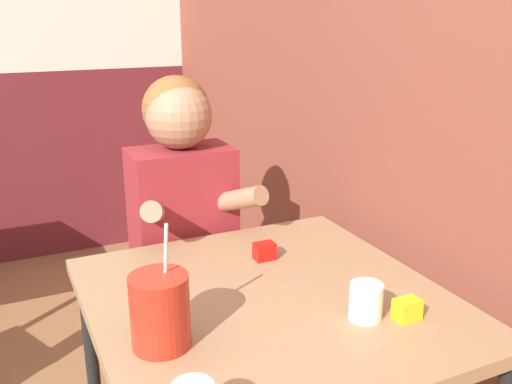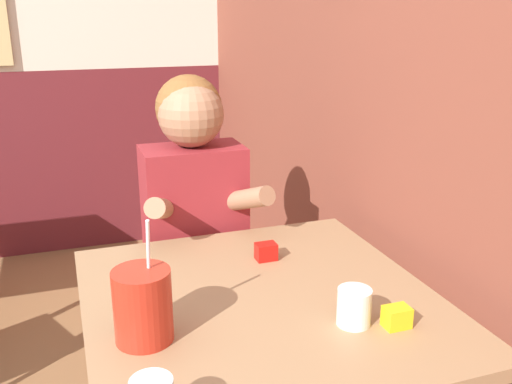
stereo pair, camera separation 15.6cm
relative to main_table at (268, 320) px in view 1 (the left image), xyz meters
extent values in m
cube|color=brown|center=(0.56, 0.94, 0.69)|extent=(0.06, 4.64, 2.70)
cube|color=#93704C|center=(0.00, 0.00, 0.05)|extent=(0.88, 0.91, 0.04)
cylinder|color=black|center=(-0.40, 0.42, -0.32)|extent=(0.04, 0.04, 0.70)
cylinder|color=black|center=(0.40, 0.42, -0.32)|extent=(0.04, 0.04, 0.70)
cube|color=maroon|center=(-0.03, 0.59, -0.44)|extent=(0.31, 0.20, 0.44)
cube|color=maroon|center=(-0.03, 0.59, 0.05)|extent=(0.34, 0.20, 0.55)
sphere|color=brown|center=(-0.03, 0.62, 0.46)|extent=(0.22, 0.22, 0.22)
sphere|color=#9E7051|center=(-0.03, 0.59, 0.44)|extent=(0.22, 0.22, 0.22)
cylinder|color=#9E7051|center=(-0.17, 0.45, 0.18)|extent=(0.14, 0.27, 0.15)
cylinder|color=#9E7051|center=(0.10, 0.45, 0.18)|extent=(0.14, 0.27, 0.15)
cylinder|color=#B22819|center=(-0.31, -0.10, 0.15)|extent=(0.13, 0.13, 0.17)
cylinder|color=white|center=(-0.29, -0.10, 0.28)|extent=(0.01, 0.04, 0.14)
cylinder|color=silver|center=(0.16, -0.19, 0.11)|extent=(0.08, 0.08, 0.09)
cube|color=#B7140F|center=(0.09, 0.21, 0.09)|extent=(0.06, 0.04, 0.05)
cube|color=yellow|center=(0.25, -0.24, 0.09)|extent=(0.06, 0.04, 0.05)
camera|label=1|loc=(-0.58, -1.17, 0.77)|focal=40.00mm
camera|label=2|loc=(-0.44, -1.22, 0.77)|focal=40.00mm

